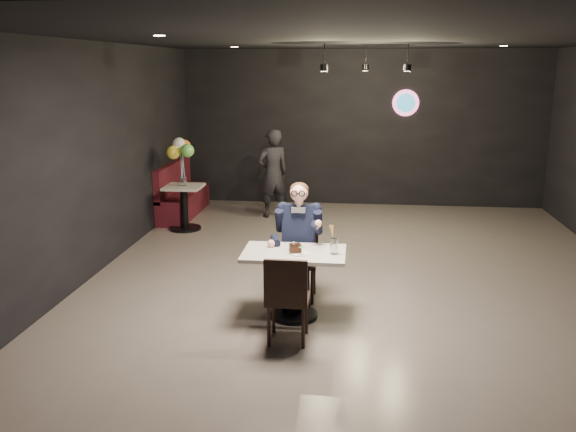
# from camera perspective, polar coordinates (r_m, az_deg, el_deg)

# --- Properties ---
(floor) EXTENTS (9.00, 9.00, 0.00)m
(floor) POSITION_cam_1_polar(r_m,az_deg,el_deg) (7.95, 6.86, -5.99)
(floor) COLOR #6F645D
(floor) RESTS_ON ground
(wall_sign) EXTENTS (0.50, 0.06, 0.50)m
(wall_sign) POSITION_cam_1_polar(r_m,az_deg,el_deg) (12.00, 10.95, 10.35)
(wall_sign) COLOR pink
(wall_sign) RESTS_ON floor
(pendant_lights) EXTENTS (1.40, 1.20, 0.36)m
(pendant_lights) POSITION_cam_1_polar(r_m,az_deg,el_deg) (9.48, 7.34, 14.94)
(pendant_lights) COLOR black
(pendant_lights) RESTS_ON floor
(main_table) EXTENTS (1.10, 0.70, 0.75)m
(main_table) POSITION_cam_1_polar(r_m,az_deg,el_deg) (6.67, 0.57, -6.43)
(main_table) COLOR silver
(main_table) RESTS_ON floor
(chair_far) EXTENTS (0.42, 0.46, 0.92)m
(chair_far) POSITION_cam_1_polar(r_m,az_deg,el_deg) (7.16, 1.03, -4.27)
(chair_far) COLOR black
(chair_far) RESTS_ON floor
(chair_near) EXTENTS (0.42, 0.46, 0.92)m
(chair_near) POSITION_cam_1_polar(r_m,az_deg,el_deg) (6.09, -0.00, -7.58)
(chair_near) COLOR black
(chair_near) RESTS_ON floor
(seated_man) EXTENTS (0.60, 0.80, 1.44)m
(seated_man) POSITION_cam_1_polar(r_m,az_deg,el_deg) (7.08, 1.04, -2.27)
(seated_man) COLOR black
(seated_man) RESTS_ON floor
(dessert_plate) EXTENTS (0.20, 0.20, 0.01)m
(dessert_plate) POSITION_cam_1_polar(r_m,az_deg,el_deg) (6.45, 1.14, -3.55)
(dessert_plate) COLOR white
(dessert_plate) RESTS_ON main_table
(cake_slice) EXTENTS (0.14, 0.13, 0.08)m
(cake_slice) POSITION_cam_1_polar(r_m,az_deg,el_deg) (6.48, 0.68, -3.05)
(cake_slice) COLOR black
(cake_slice) RESTS_ON dessert_plate
(mint_leaf) EXTENTS (0.06, 0.04, 0.01)m
(mint_leaf) POSITION_cam_1_polar(r_m,az_deg,el_deg) (6.38, 1.29, -2.94)
(mint_leaf) COLOR #2B843A
(mint_leaf) RESTS_ON cake_slice
(sundae_glass) EXTENTS (0.08, 0.08, 0.17)m
(sundae_glass) POSITION_cam_1_polar(r_m,az_deg,el_deg) (6.46, 4.33, -2.82)
(sundae_glass) COLOR silver
(sundae_glass) RESTS_ON main_table
(wafer_cone) EXTENTS (0.08, 0.08, 0.14)m
(wafer_cone) POSITION_cam_1_polar(r_m,az_deg,el_deg) (6.40, 4.17, -1.46)
(wafer_cone) COLOR tan
(wafer_cone) RESTS_ON sundae_glass
(booth_bench) EXTENTS (0.48, 1.94, 0.97)m
(booth_bench) POSITION_cam_1_polar(r_m,az_deg,el_deg) (11.35, -9.76, 2.49)
(booth_bench) COLOR #430E17
(booth_bench) RESTS_ON floor
(side_table) EXTENTS (0.61, 0.61, 0.76)m
(side_table) POSITION_cam_1_polar(r_m,az_deg,el_deg) (10.35, -9.67, 0.81)
(side_table) COLOR silver
(side_table) RESTS_ON floor
(balloon_vase) EXTENTS (0.11, 0.11, 0.16)m
(balloon_vase) POSITION_cam_1_polar(r_m,az_deg,el_deg) (10.26, -9.77, 3.25)
(balloon_vase) COLOR silver
(balloon_vase) RESTS_ON side_table
(balloon_bunch) EXTENTS (0.41, 0.41, 0.67)m
(balloon_bunch) POSITION_cam_1_polar(r_m,az_deg,el_deg) (10.20, -9.86, 5.50)
(balloon_bunch) COLOR yellow
(balloon_bunch) RESTS_ON balloon_vase
(passerby) EXTENTS (0.69, 0.61, 1.59)m
(passerby) POSITION_cam_1_polar(r_m,az_deg,el_deg) (11.01, -1.42, 4.00)
(passerby) COLOR black
(passerby) RESTS_ON floor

